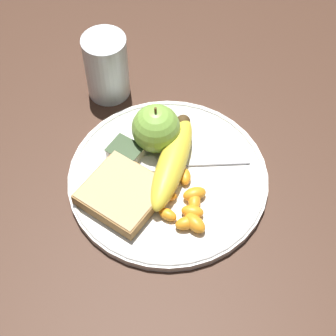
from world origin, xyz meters
The scene contains 16 objects.
ground_plane centered at (0.00, 0.00, 0.00)m, with size 3.00×3.00×0.00m, color #42281C.
plate centered at (0.00, 0.00, 0.01)m, with size 0.28×0.28×0.01m.
juice_glass centered at (0.17, -0.09, 0.05)m, with size 0.07×0.07×0.11m.
apple centered at (0.05, -0.04, 0.05)m, with size 0.07×0.07×0.08m.
banana centered at (0.01, -0.01, 0.03)m, with size 0.08×0.17×0.04m.
bread_slice centered at (0.03, 0.06, 0.02)m, with size 0.10×0.10×0.02m.
fork centered at (0.01, -0.02, 0.01)m, with size 0.17×0.13×0.00m.
jam_packet centered at (0.07, 0.01, 0.02)m, with size 0.05×0.04×0.02m.
orange_segment_0 centered at (-0.07, 0.05, 0.02)m, with size 0.04×0.03×0.02m.
orange_segment_1 centered at (-0.04, 0.06, 0.02)m, with size 0.03×0.02×0.01m.
orange_segment_2 centered at (-0.06, 0.03, 0.02)m, with size 0.03×0.03×0.02m.
orange_segment_3 centered at (-0.02, -0.01, 0.02)m, with size 0.03×0.03×0.01m.
orange_segment_4 centered at (-0.05, 0.01, 0.02)m, with size 0.04×0.04×0.02m.
orange_segment_5 centered at (-0.06, 0.02, 0.02)m, with size 0.03×0.03×0.02m.
orange_segment_6 centered at (-0.02, 0.03, 0.02)m, with size 0.04×0.03×0.02m.
orange_segment_7 centered at (-0.06, 0.05, 0.02)m, with size 0.03×0.03×0.02m.
Camera 1 is at (-0.24, 0.37, 0.67)m, focal length 60.00 mm.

